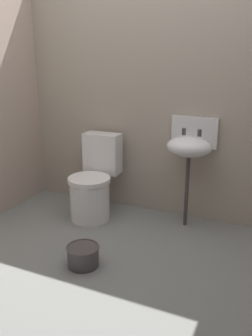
{
  "coord_description": "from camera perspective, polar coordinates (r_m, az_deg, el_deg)",
  "views": [
    {
      "loc": [
        1.07,
        -2.09,
        1.54
      ],
      "look_at": [
        0.0,
        0.27,
        0.7
      ],
      "focal_mm": 38.38,
      "sensor_mm": 36.0,
      "label": 1
    }
  ],
  "objects": [
    {
      "name": "wall_back",
      "position": [
        3.43,
        6.13,
        10.72
      ],
      "size": [
        3.24,
        0.1,
        2.23
      ],
      "primitive_type": "cube",
      "color": "#A59788",
      "rests_on": "ground"
    },
    {
      "name": "sink",
      "position": [
        3.21,
        10.12,
        3.5
      ],
      "size": [
        0.42,
        0.35,
        0.99
      ],
      "color": "#413B3C",
      "rests_on": "ground"
    },
    {
      "name": "bucket",
      "position": [
        2.79,
        -6.84,
        -13.59
      ],
      "size": [
        0.25,
        0.25,
        0.16
      ],
      "color": "#413B3C",
      "rests_on": "ground"
    },
    {
      "name": "toilet_near_wall",
      "position": [
        3.49,
        -5.16,
        -2.59
      ],
      "size": [
        0.42,
        0.61,
        0.78
      ],
      "rotation": [
        0.0,
        0.0,
        3.19
      ],
      "color": "white",
      "rests_on": "ground"
    },
    {
      "name": "ground_plane",
      "position": [
        2.83,
        -2.39,
        -16.04
      ],
      "size": [
        3.24,
        2.6,
        0.08
      ],
      "primitive_type": "cube",
      "color": "slate"
    }
  ]
}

